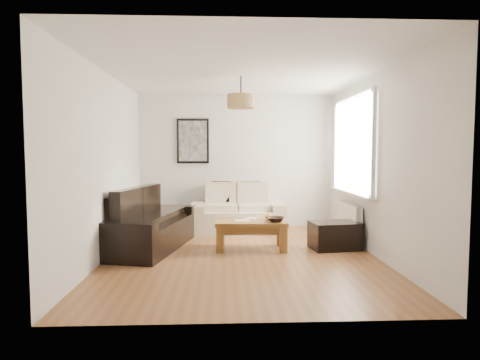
{
  "coord_description": "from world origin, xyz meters",
  "views": [
    {
      "loc": [
        -0.26,
        -5.63,
        1.49
      ],
      "look_at": [
        0.0,
        0.6,
        1.05
      ],
      "focal_mm": 29.95,
      "sensor_mm": 36.0,
      "label": 1
    }
  ],
  "objects_px": {
    "sofa_leather": "(148,221)",
    "ottoman": "(335,235)",
    "loveseat_cream": "(237,209)",
    "coffee_table": "(251,235)"
  },
  "relations": [
    {
      "from": "loveseat_cream",
      "to": "sofa_leather",
      "type": "distance_m",
      "value": 1.89
    },
    {
      "from": "coffee_table",
      "to": "loveseat_cream",
      "type": "bearing_deg",
      "value": 96.93
    },
    {
      "from": "ottoman",
      "to": "loveseat_cream",
      "type": "bearing_deg",
      "value": 135.75
    },
    {
      "from": "coffee_table",
      "to": "ottoman",
      "type": "height_order",
      "value": "coffee_table"
    },
    {
      "from": "sofa_leather",
      "to": "ottoman",
      "type": "relative_size",
      "value": 2.7
    },
    {
      "from": "loveseat_cream",
      "to": "sofa_leather",
      "type": "height_order",
      "value": "sofa_leather"
    },
    {
      "from": "coffee_table",
      "to": "ottoman",
      "type": "bearing_deg",
      "value": -2.17
    },
    {
      "from": "loveseat_cream",
      "to": "ottoman",
      "type": "bearing_deg",
      "value": -46.3
    },
    {
      "from": "loveseat_cream",
      "to": "coffee_table",
      "type": "height_order",
      "value": "loveseat_cream"
    },
    {
      "from": "sofa_leather",
      "to": "coffee_table",
      "type": "relative_size",
      "value": 1.82
    }
  ]
}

